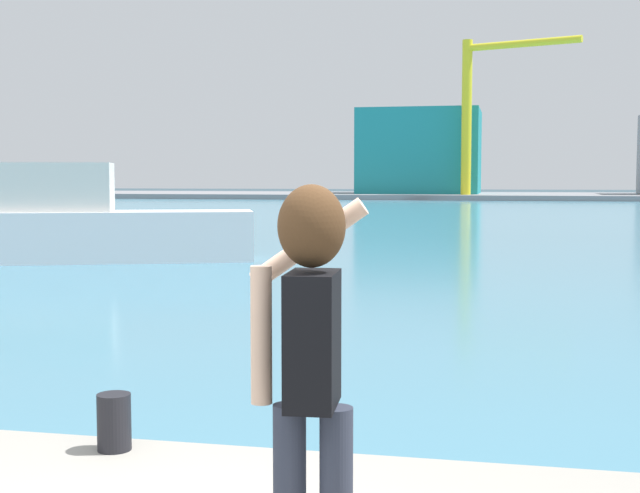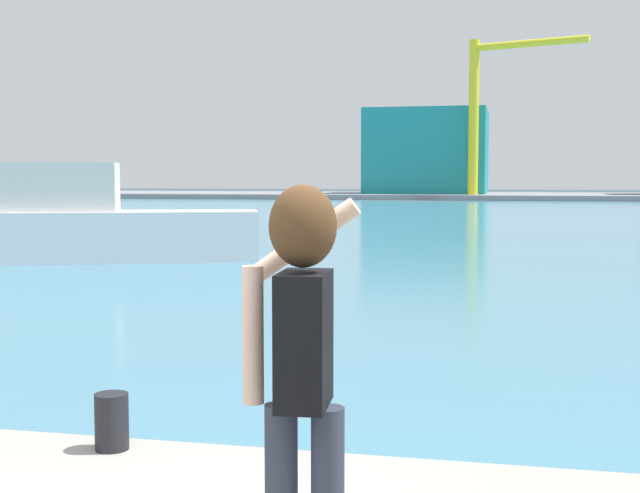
{
  "view_description": "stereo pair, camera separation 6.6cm",
  "coord_description": "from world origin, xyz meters",
  "px_view_note": "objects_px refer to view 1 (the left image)",
  "views": [
    {
      "loc": [
        1.56,
        -3.42,
        2.28
      ],
      "look_at": [
        -0.07,
        4.16,
        1.66
      ],
      "focal_mm": 49.26,
      "sensor_mm": 36.0,
      "label": 1
    },
    {
      "loc": [
        1.62,
        -3.4,
        2.28
      ],
      "look_at": [
        -0.07,
        4.16,
        1.66
      ],
      "focal_mm": 49.26,
      "sensor_mm": 36.0,
      "label": 2
    }
  ],
  "objects_px": {
    "harbor_bollard": "(114,422)",
    "warehouse_left": "(420,152)",
    "person_photographer": "(310,348)",
    "port_crane": "(481,99)",
    "boat_moored": "(89,226)"
  },
  "relations": [
    {
      "from": "person_photographer",
      "to": "warehouse_left",
      "type": "relative_size",
      "value": 0.14
    },
    {
      "from": "warehouse_left",
      "to": "port_crane",
      "type": "relative_size",
      "value": 0.83
    },
    {
      "from": "harbor_bollard",
      "to": "person_photographer",
      "type": "bearing_deg",
      "value": -44.81
    },
    {
      "from": "person_photographer",
      "to": "port_crane",
      "type": "height_order",
      "value": "port_crane"
    },
    {
      "from": "person_photographer",
      "to": "port_crane",
      "type": "xyz_separation_m",
      "value": [
        -2.06,
        84.72,
        8.36
      ]
    },
    {
      "from": "port_crane",
      "to": "boat_moored",
      "type": "bearing_deg",
      "value": -96.97
    },
    {
      "from": "harbor_bollard",
      "to": "boat_moored",
      "type": "height_order",
      "value": "boat_moored"
    },
    {
      "from": "person_photographer",
      "to": "harbor_bollard",
      "type": "bearing_deg",
      "value": 40.88
    },
    {
      "from": "harbor_bollard",
      "to": "port_crane",
      "type": "distance_m",
      "value": 83.56
    },
    {
      "from": "harbor_bollard",
      "to": "warehouse_left",
      "type": "height_order",
      "value": "warehouse_left"
    },
    {
      "from": "person_photographer",
      "to": "port_crane",
      "type": "relative_size",
      "value": 0.11
    },
    {
      "from": "person_photographer",
      "to": "warehouse_left",
      "type": "bearing_deg",
      "value": 1.08
    },
    {
      "from": "warehouse_left",
      "to": "port_crane",
      "type": "bearing_deg",
      "value": -48.57
    },
    {
      "from": "harbor_bollard",
      "to": "port_crane",
      "type": "xyz_separation_m",
      "value": [
        -0.37,
        83.04,
        9.24
      ]
    },
    {
      "from": "person_photographer",
      "to": "boat_moored",
      "type": "height_order",
      "value": "boat_moored"
    }
  ]
}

